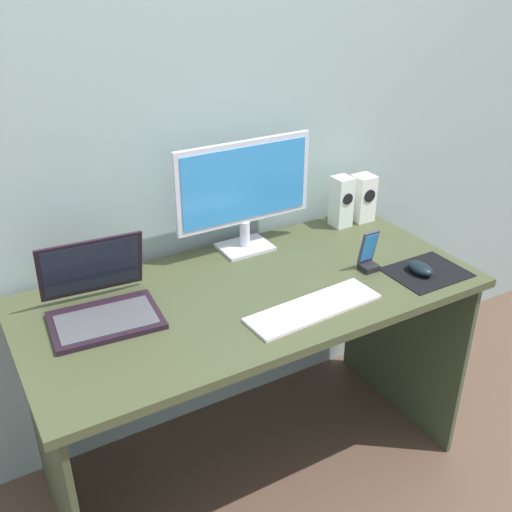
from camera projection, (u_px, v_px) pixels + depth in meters
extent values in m
plane|color=brown|center=(253.00, 464.00, 2.23)|extent=(8.00, 8.00, 0.00)
cube|color=#96ACA8|center=(193.00, 107.00, 1.95)|extent=(6.00, 0.04, 2.50)
cube|color=#41472B|center=(252.00, 293.00, 1.89)|extent=(1.44, 0.68, 0.03)
cube|color=#40462C|center=(53.00, 463.00, 1.76)|extent=(0.02, 0.64, 0.73)
cube|color=#404D33|center=(401.00, 331.00, 2.36)|extent=(0.02, 0.64, 0.73)
cube|color=silver|center=(245.00, 247.00, 2.13)|extent=(0.18, 0.14, 0.01)
cylinder|color=silver|center=(245.00, 234.00, 2.11)|extent=(0.04, 0.04, 0.09)
cube|color=silver|center=(244.00, 183.00, 2.02)|extent=(0.51, 0.02, 0.29)
cube|color=#338CD8|center=(246.00, 184.00, 2.01)|extent=(0.47, 0.00, 0.25)
cube|color=white|center=(363.00, 198.00, 2.32)|extent=(0.08, 0.08, 0.18)
cylinder|color=black|center=(370.00, 196.00, 2.28)|extent=(0.05, 0.00, 0.05)
cube|color=white|center=(341.00, 202.00, 2.27)|extent=(0.07, 0.07, 0.19)
cylinder|color=black|center=(348.00, 199.00, 2.23)|extent=(0.04, 0.00, 0.04)
cube|color=black|center=(106.00, 320.00, 1.71)|extent=(0.33, 0.24, 0.02)
cube|color=#47474C|center=(106.00, 319.00, 1.70)|extent=(0.28, 0.18, 0.00)
cube|color=black|center=(91.00, 267.00, 1.77)|extent=(0.31, 0.09, 0.20)
cube|color=#1E2333|center=(91.00, 267.00, 1.77)|extent=(0.28, 0.08, 0.17)
cube|color=white|center=(314.00, 308.00, 1.78)|extent=(0.43, 0.15, 0.01)
cube|color=black|center=(426.00, 272.00, 1.98)|extent=(0.25, 0.20, 0.00)
ellipsoid|color=black|center=(420.00, 268.00, 1.96)|extent=(0.06, 0.10, 0.04)
cube|color=black|center=(369.00, 267.00, 1.99)|extent=(0.06, 0.05, 0.02)
cube|color=#3B384A|center=(368.00, 247.00, 1.97)|extent=(0.06, 0.03, 0.12)
cube|color=#338CD8|center=(369.00, 248.00, 1.96)|extent=(0.05, 0.02, 0.10)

